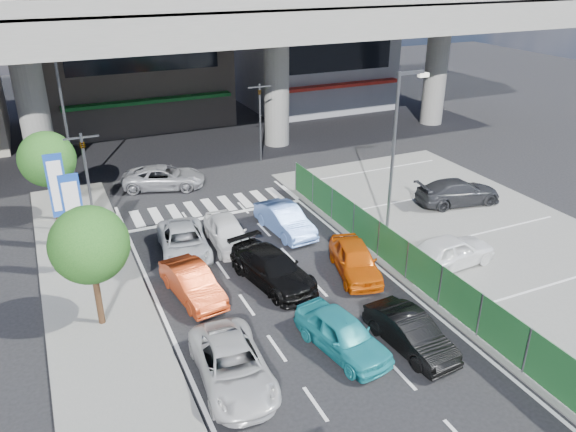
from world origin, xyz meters
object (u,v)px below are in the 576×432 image
street_lamp_left (67,113)px  wagon_silver_front_left (184,242)px  hatch_black_mid_right (410,333)px  traffic_light_right (260,103)px  sedan_white_mid_left (233,365)px  tree_near (89,245)px  traffic_light_left (85,159)px  tree_far (47,159)px  taxi_teal_mid (342,334)px  street_lamp_right (397,142)px  signboard_near (74,212)px  kei_truck_front_right (285,220)px  crossing_wagon_silver (164,177)px  taxi_orange_left (192,283)px  sedan_black_mid (272,268)px  traffic_cone (438,253)px  parked_sedan_dgrey (458,192)px  signboard_far (58,189)px  sedan_white_front_mid (227,232)px  taxi_orange_right (355,260)px  parked_sedan_white (450,251)px

street_lamp_left → wagon_silver_front_left: street_lamp_left is taller
hatch_black_mid_right → wagon_silver_front_left: wagon_silver_front_left is taller
traffic_light_right → sedan_white_mid_left: traffic_light_right is taller
tree_near → hatch_black_mid_right: (9.68, -5.91, -2.75)m
traffic_light_left → tree_near: traffic_light_left is taller
tree_far → taxi_teal_mid: 17.78m
street_lamp_right → street_lamp_left: size_ratio=1.00×
signboard_near → kei_truck_front_right: (9.66, 0.30, -2.37)m
street_lamp_right → crossing_wagon_silver: bearing=129.3°
taxi_orange_left → wagon_silver_front_left: (0.63, 3.67, -0.01)m
sedan_black_mid → signboard_near: bearing=140.7°
sedan_black_mid → tree_far: bearing=115.8°
taxi_orange_left → traffic_cone: taxi_orange_left is taller
traffic_light_right → sedan_white_mid_left: size_ratio=1.12×
traffic_light_right → crossing_wagon_silver: 8.16m
traffic_light_left → parked_sedan_dgrey: traffic_light_left is taller
traffic_light_left → tree_far: bearing=122.6°
traffic_cone → signboard_far: bearing=151.4°
signboard_near → sedan_white_front_mid: 7.02m
traffic_light_right → sedan_white_mid_left: 22.17m
kei_truck_front_right → parked_sedan_dgrey: (10.20, -0.80, 0.06)m
traffic_light_right → traffic_cone: 16.79m
traffic_light_left → street_lamp_left: street_lamp_left is taller
street_lamp_left → traffic_light_right: bearing=4.8°
traffic_light_right → hatch_black_mid_right: traffic_light_right is taller
hatch_black_mid_right → sedan_white_front_mid: sedan_white_front_mid is taller
tree_far → sedan_black_mid: tree_far is taller
traffic_light_right → signboard_far: bearing=-148.6°
signboard_far → parked_sedan_dgrey: size_ratio=0.99×
taxi_teal_mid → kei_truck_front_right: (2.01, 9.32, 0.00)m
traffic_light_left → sedan_white_mid_left: bearing=-78.5°
street_lamp_left → wagon_silver_front_left: (3.60, -9.89, -4.13)m
street_lamp_right → tree_far: street_lamp_right is taller
tree_near → sedan_black_mid: (7.01, 0.13, -2.70)m
street_lamp_left → signboard_near: (-0.87, -10.01, -1.71)m
tree_near → sedan_white_front_mid: bearing=33.2°
street_lamp_left → taxi_orange_right: (9.88, -14.67, -4.08)m
sedan_white_front_mid → tree_far: bearing=141.8°
tree_far → parked_sedan_white: 20.00m
street_lamp_right → signboard_far: bearing=161.3°
taxi_teal_mid → tree_near: bearing=135.8°
kei_truck_front_right → taxi_teal_mid: bearing=-107.1°
signboard_far → parked_sedan_dgrey: (20.25, -3.50, -2.31)m
street_lamp_right → wagon_silver_front_left: size_ratio=1.74×
taxi_orange_right → parked_sedan_white: parked_sedan_white is taller
kei_truck_front_right → tree_near: bearing=-160.5°
signboard_near → tree_near: tree_near is taller
crossing_wagon_silver → parked_sedan_dgrey: (14.29, -9.27, 0.08)m
signboard_near → kei_truck_front_right: 9.95m
crossing_wagon_silver → taxi_teal_mid: bearing=-154.8°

